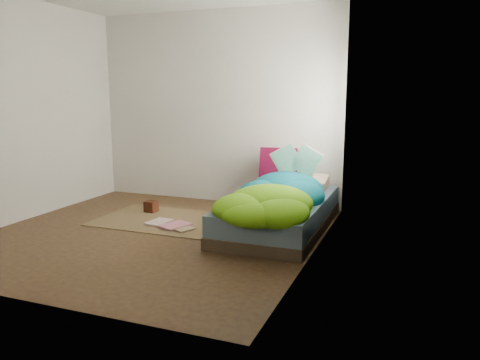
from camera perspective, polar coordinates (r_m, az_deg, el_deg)
name	(u,v)px	position (r m, az deg, el deg)	size (l,w,h in m)	color
ground	(152,235)	(5.17, -10.68, -6.55)	(3.50, 3.50, 0.00)	#3D2117
room_walls	(148,81)	(4.94, -11.17, 11.77)	(3.54, 3.54, 2.62)	silver
bed	(280,214)	(5.28, 4.85, -4.14)	(1.00, 2.00, 0.34)	#3B3120
duvet	(274,188)	(4.99, 4.21, -0.95)	(0.96, 1.84, 0.34)	#06566A
rug	(165,220)	(5.69, -9.08, -4.83)	(1.60, 1.10, 0.01)	brown
pillow_floral	(304,182)	(5.89, 7.80, -0.29)	(0.58, 0.36, 0.13)	silver
pillow_magenta	(278,167)	(5.98, 4.70, 1.59)	(0.47, 0.15, 0.47)	#4C0526
open_book	(297,152)	(5.47, 6.93, 3.40)	(0.49, 0.11, 0.30)	#39842B
wooden_box	(151,206)	(6.07, -10.78, -3.19)	(0.14, 0.14, 0.14)	#39150D
floor_book_a	(152,221)	(5.61, -10.73, -4.92)	(0.22, 0.30, 0.02)	silver
floor_book_b	(168,224)	(5.45, -8.75, -5.28)	(0.25, 0.33, 0.03)	#D77C8B
floor_book_c	(173,230)	(5.21, -8.19, -6.05)	(0.21, 0.29, 0.02)	#9D8767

